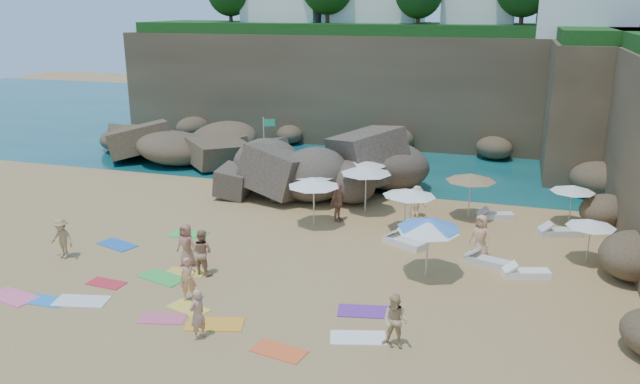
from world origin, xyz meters
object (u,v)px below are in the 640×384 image
(person_stand_1, at_px, (202,252))
(person_stand_5, at_px, (297,174))
(person_stand_2, at_px, (417,201))
(parasol_1, at_px, (363,162))
(flag_pole, at_px, (266,140))
(parasol_0, at_px, (314,174))
(person_stand_4, at_px, (481,237))
(person_stand_3, at_px, (338,202))
(parasol_2, at_px, (366,170))
(person_stand_6, at_px, (197,314))
(rock_outcrop, at_px, (315,193))
(lounger_0, at_px, (321,189))

(person_stand_1, bearing_deg, person_stand_5, -78.85)
(person_stand_2, bearing_deg, parasol_1, -17.49)
(flag_pole, bearing_deg, parasol_1, -18.93)
(parasol_0, distance_m, person_stand_5, 4.20)
(person_stand_4, bearing_deg, person_stand_5, 172.94)
(parasol_0, distance_m, person_stand_3, 2.64)
(flag_pole, distance_m, person_stand_5, 2.85)
(flag_pole, relative_size, person_stand_1, 2.06)
(parasol_2, relative_size, person_stand_5, 1.78)
(person_stand_6, bearing_deg, parasol_2, -171.42)
(person_stand_3, bearing_deg, parasol_1, 13.27)
(person_stand_5, bearing_deg, person_stand_3, -39.55)
(parasol_1, relative_size, person_stand_5, 1.69)
(person_stand_4, xyz_separation_m, person_stand_5, (-10.86, 7.91, -0.23))
(parasol_0, xyz_separation_m, parasol_2, (2.74, -0.05, 0.45))
(person_stand_1, bearing_deg, rock_outcrop, -85.52)
(person_stand_2, relative_size, person_stand_4, 0.84)
(person_stand_1, bearing_deg, flag_pole, -69.95)
(parasol_0, bearing_deg, rock_outcrop, 107.81)
(flag_pole, bearing_deg, person_stand_6, -74.54)
(parasol_1, bearing_deg, parasol_0, -137.67)
(person_stand_3, xyz_separation_m, person_stand_5, (-3.96, 5.21, -0.24))
(lounger_0, bearing_deg, person_stand_3, -71.96)
(lounger_0, height_order, person_stand_3, person_stand_3)
(rock_outcrop, bearing_deg, person_stand_1, -93.91)
(person_stand_1, relative_size, person_stand_2, 1.15)
(rock_outcrop, relative_size, person_stand_4, 4.43)
(rock_outcrop, height_order, person_stand_1, person_stand_1)
(parasol_1, distance_m, parasol_2, 2.07)
(rock_outcrop, relative_size, person_stand_2, 5.26)
(rock_outcrop, distance_m, flag_pole, 4.68)
(person_stand_5, bearing_deg, parasol_0, -44.25)
(parasol_0, distance_m, person_stand_1, 9.54)
(person_stand_4, bearing_deg, lounger_0, 171.14)
(person_stand_3, bearing_deg, person_stand_6, -167.04)
(person_stand_3, relative_size, person_stand_6, 1.14)
(person_stand_6, bearing_deg, person_stand_4, 156.55)
(flag_pole, bearing_deg, person_stand_1, -78.33)
(lounger_0, distance_m, person_stand_4, 11.63)
(parasol_1, height_order, person_stand_4, parasol_1)
(rock_outcrop, bearing_deg, parasol_0, -72.19)
(person_stand_5, xyz_separation_m, person_stand_6, (2.80, -17.25, 0.12))
(flag_pole, relative_size, parasol_0, 1.85)
(parasol_2, distance_m, person_stand_1, 10.35)
(person_stand_4, relative_size, person_stand_5, 1.31)
(rock_outcrop, height_order, parasol_0, parasol_0)
(person_stand_4, bearing_deg, parasol_2, 172.29)
(parasol_1, bearing_deg, person_stand_5, 160.67)
(person_stand_1, xyz_separation_m, person_stand_2, (6.90, 9.38, -0.12))
(flag_pole, xyz_separation_m, parasol_0, (4.36, -4.14, -0.64))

